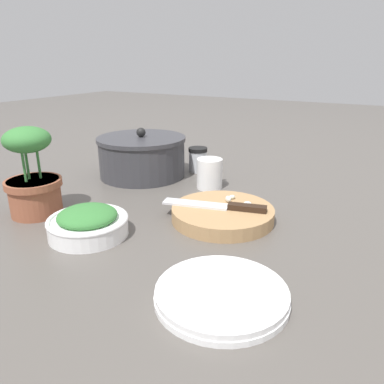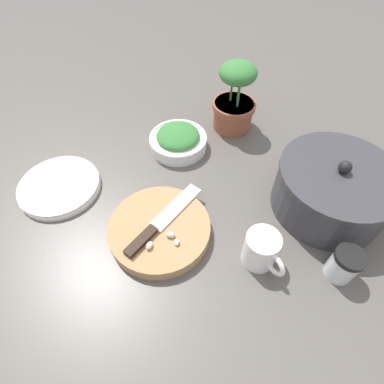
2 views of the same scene
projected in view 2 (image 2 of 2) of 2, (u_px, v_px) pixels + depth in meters
ground_plane at (203, 224)px, 0.71m from camera, size 5.00×5.00×0.00m
cutting_board at (160, 229)px, 0.68m from camera, size 0.23×0.23×0.03m
chef_knife at (160, 223)px, 0.67m from camera, size 0.08×0.24×0.01m
garlic_cloves at (164, 240)px, 0.64m from camera, size 0.05×0.07×0.01m
herb_bowl at (178, 140)px, 0.86m from camera, size 0.17×0.17×0.06m
spice_jar at (344, 264)px, 0.60m from camera, size 0.06×0.06×0.08m
coffee_mug at (261, 250)px, 0.62m from camera, size 0.10×0.07×0.08m
plate_stack at (60, 186)px, 0.77m from camera, size 0.21×0.21×0.02m
stock_pot at (332, 189)px, 0.70m from camera, size 0.27×0.27×0.15m
potted_herb at (235, 102)px, 0.87m from camera, size 0.13×0.13×0.21m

